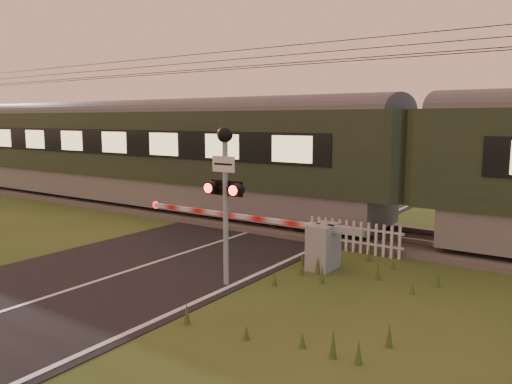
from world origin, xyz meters
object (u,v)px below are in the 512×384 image
Objects in this scene: picket_fence at (354,237)px; train at (417,165)px; crossing_signal at (225,178)px; boom_gate at (312,242)px.

train is at bearing 59.69° from picket_fence.
picket_fence is (1.24, 4.22, -1.98)m from crossing_signal.
boom_gate is at bearing -99.46° from picket_fence.
boom_gate is at bearing 68.43° from crossing_signal.
crossing_signal is 1.25× the size of picket_fence.
boom_gate is 1.97× the size of crossing_signal.
train is 2.91m from picket_fence.
boom_gate reaches higher than picket_fence.
crossing_signal is at bearing -106.34° from picket_fence.
train is 12.63× the size of crossing_signal.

